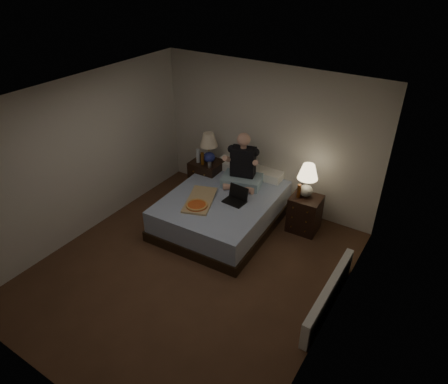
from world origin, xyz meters
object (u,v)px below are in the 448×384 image
Objects in this scene: beer_bottle_left at (202,159)px; laptop at (234,196)px; nightstand_left at (207,178)px; lamp_right at (307,181)px; person at (242,160)px; bed at (224,208)px; nightstand_right at (305,214)px; soda_can at (210,165)px; radiator at (329,295)px; lamp_left at (209,148)px; water_bottle at (198,156)px; beer_bottle_right at (299,191)px; pizza_box at (197,206)px.

laptop is at bearing -28.55° from beer_bottle_left.
lamp_right is at bearing -1.48° from nightstand_left.
laptop is (0.18, -0.54, -0.34)m from person.
bed is 3.10× the size of nightstand_left.
nightstand_right is at bearing -2.64° from nightstand_left.
lamp_right reaches higher than bed.
soda_can is 0.06× the size of radiator.
lamp_right reaches higher than nightstand_left.
nightstand_right is 6.20× the size of soda_can.
lamp_left is at bearing 153.10° from radiator.
nightstand_left is 0.50m from water_bottle.
lamp_right reaches higher than nightstand_right.
beer_bottle_left reaches higher than beer_bottle_right.
water_bottle is 0.96m from person.
beer_bottle_right is at bearing 19.47° from pizza_box.
laptop is (1.01, -0.55, -0.15)m from beer_bottle_left.
person is 0.67m from laptop.
beer_bottle_right reaches higher than bed.
radiator is (0.94, -1.40, -0.11)m from nightstand_right.
water_bottle reaches higher than nightstand_right.
person is 0.58× the size of radiator.
beer_bottle_left is at bearing 171.05° from soda_can.
lamp_left reaches higher than water_bottle.
lamp_left reaches higher than pizza_box.
beer_bottle_right is 0.14× the size of radiator.
nightstand_left is 3.05× the size of beer_bottle_left.
laptop is at bearing 27.82° from pizza_box.
laptop is (0.83, -0.52, -0.09)m from soda_can.
lamp_left is 2.43× the size of beer_bottle_left.
soda_can is (-1.79, -0.12, 0.44)m from nightstand_right.
lamp_left is 1.88m from lamp_right.
lamp_left is 5.60× the size of soda_can.
nightstand_right is 0.82× the size of pizza_box.
lamp_right reaches higher than soda_can.
beer_bottle_left is 3.24m from radiator.
laptop is 2.09m from radiator.
nightstand_left is 2.00m from lamp_right.
water_bottle is 1.09× the size of beer_bottle_left.
laptop reaches higher than radiator.
water_bottle is 0.16× the size of radiator.
lamp_left is (-0.69, 0.58, 0.71)m from bed.
beer_bottle_right is at bearing 20.16° from bed.
beer_bottle_left is at bearing 146.56° from bed.
lamp_right is 2.43× the size of beer_bottle_right.
soda_can is at bearing 166.48° from person.
person is (-1.14, -0.10, 0.70)m from nightstand_right.
nightstand_right is at bearing 18.62° from pizza_box.
nightstand_right is 1.11× the size of lamp_right.
bed is at bearing -159.01° from nightstand_right.
soda_can is at bearing 93.62° from pizza_box.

